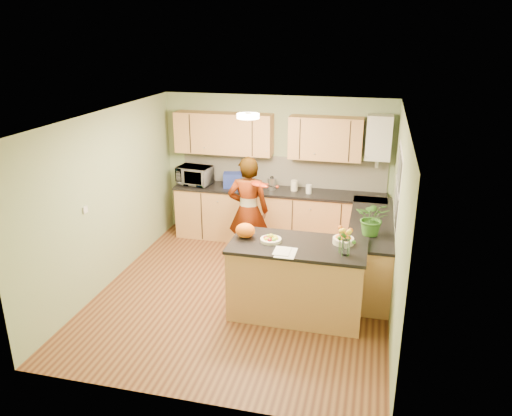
# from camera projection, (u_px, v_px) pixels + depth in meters

# --- Properties ---
(floor) EXTENTS (4.50, 4.50, 0.00)m
(floor) POSITION_uv_depth(u_px,v_px,m) (244.00, 293.00, 7.09)
(floor) COLOR #502816
(floor) RESTS_ON ground
(ceiling) EXTENTS (4.00, 4.50, 0.02)m
(ceiling) POSITION_uv_depth(u_px,v_px,m) (242.00, 117.00, 6.25)
(ceiling) COLOR silver
(ceiling) RESTS_ON wall_back
(wall_back) EXTENTS (4.00, 0.02, 2.50)m
(wall_back) POSITION_uv_depth(u_px,v_px,m) (276.00, 168.00, 8.73)
(wall_back) COLOR #92A576
(wall_back) RESTS_ON floor
(wall_front) EXTENTS (4.00, 0.02, 2.50)m
(wall_front) POSITION_uv_depth(u_px,v_px,m) (180.00, 291.00, 4.61)
(wall_front) COLOR #92A576
(wall_front) RESTS_ON floor
(wall_left) EXTENTS (0.02, 4.50, 2.50)m
(wall_left) POSITION_uv_depth(u_px,v_px,m) (108.00, 199.00, 7.11)
(wall_left) COLOR #92A576
(wall_left) RESTS_ON floor
(wall_right) EXTENTS (0.02, 4.50, 2.50)m
(wall_right) POSITION_uv_depth(u_px,v_px,m) (397.00, 223.00, 6.22)
(wall_right) COLOR #92A576
(wall_right) RESTS_ON floor
(back_counter) EXTENTS (3.64, 0.62, 0.94)m
(back_counter) POSITION_uv_depth(u_px,v_px,m) (278.00, 216.00, 8.69)
(back_counter) COLOR #B07146
(back_counter) RESTS_ON floor
(right_counter) EXTENTS (0.62, 2.24, 0.94)m
(right_counter) POSITION_uv_depth(u_px,v_px,m) (370.00, 250.00, 7.33)
(right_counter) COLOR #B07146
(right_counter) RESTS_ON floor
(splashback) EXTENTS (3.60, 0.02, 0.52)m
(splashback) POSITION_uv_depth(u_px,v_px,m) (282.00, 171.00, 8.71)
(splashback) COLOR silver
(splashback) RESTS_ON back_counter
(upper_cabinets) EXTENTS (3.20, 0.34, 0.70)m
(upper_cabinets) POSITION_uv_depth(u_px,v_px,m) (265.00, 135.00, 8.41)
(upper_cabinets) COLOR #B07146
(upper_cabinets) RESTS_ON wall_back
(boiler) EXTENTS (0.40, 0.30, 0.86)m
(boiler) POSITION_uv_depth(u_px,v_px,m) (379.00, 138.00, 7.98)
(boiler) COLOR silver
(boiler) RESTS_ON wall_back
(window_right) EXTENTS (0.01, 1.30, 1.05)m
(window_right) POSITION_uv_depth(u_px,v_px,m) (398.00, 186.00, 6.67)
(window_right) COLOR silver
(window_right) RESTS_ON wall_right
(light_switch) EXTENTS (0.02, 0.09, 0.09)m
(light_switch) POSITION_uv_depth(u_px,v_px,m) (85.00, 210.00, 6.55)
(light_switch) COLOR silver
(light_switch) RESTS_ON wall_left
(ceiling_lamp) EXTENTS (0.30, 0.30, 0.07)m
(ceiling_lamp) POSITION_uv_depth(u_px,v_px,m) (248.00, 116.00, 6.54)
(ceiling_lamp) COLOR #FFEABF
(ceiling_lamp) RESTS_ON ceiling
(peninsula_island) EXTENTS (1.72, 0.88, 0.99)m
(peninsula_island) POSITION_uv_depth(u_px,v_px,m) (297.00, 279.00, 6.43)
(peninsula_island) COLOR #B07146
(peninsula_island) RESTS_ON floor
(fruit_dish) EXTENTS (0.27, 0.27, 0.09)m
(fruit_dish) POSITION_uv_depth(u_px,v_px,m) (271.00, 239.00, 6.33)
(fruit_dish) COLOR #F4E6C3
(fruit_dish) RESTS_ON peninsula_island
(orange_bowl) EXTENTS (0.27, 0.27, 0.15)m
(orange_bowl) POSITION_uv_depth(u_px,v_px,m) (343.00, 239.00, 6.26)
(orange_bowl) COLOR #F4E6C3
(orange_bowl) RESTS_ON peninsula_island
(flower_vase) EXTENTS (0.23, 0.23, 0.43)m
(flower_vase) POSITION_uv_depth(u_px,v_px,m) (347.00, 233.00, 5.88)
(flower_vase) COLOR silver
(flower_vase) RESTS_ON peninsula_island
(orange_bag) EXTENTS (0.28, 0.25, 0.19)m
(orange_bag) POSITION_uv_depth(u_px,v_px,m) (245.00, 230.00, 6.44)
(orange_bag) COLOR orange
(orange_bag) RESTS_ON peninsula_island
(papers) EXTENTS (0.24, 0.33, 0.01)m
(papers) POSITION_uv_depth(u_px,v_px,m) (286.00, 253.00, 6.01)
(papers) COLOR white
(papers) RESTS_ON peninsula_island
(violinist) EXTENTS (0.68, 0.49, 1.74)m
(violinist) POSITION_uv_depth(u_px,v_px,m) (248.00, 211.00, 7.75)
(violinist) COLOR #EAAF8F
(violinist) RESTS_ON floor
(violin) EXTENTS (0.61, 0.53, 0.15)m
(violin) POSITION_uv_depth(u_px,v_px,m) (257.00, 184.00, 7.33)
(violin) COLOR #4B1404
(violin) RESTS_ON violinist
(microwave) EXTENTS (0.63, 0.47, 0.32)m
(microwave) POSITION_uv_depth(u_px,v_px,m) (195.00, 175.00, 8.81)
(microwave) COLOR silver
(microwave) RESTS_ON back_counter
(blue_box) EXTENTS (0.36, 0.30, 0.25)m
(blue_box) POSITION_uv_depth(u_px,v_px,m) (233.00, 180.00, 8.66)
(blue_box) COLOR navy
(blue_box) RESTS_ON back_counter
(kettle) EXTENTS (0.14, 0.14, 0.27)m
(kettle) POSITION_uv_depth(u_px,v_px,m) (272.00, 183.00, 8.55)
(kettle) COLOR silver
(kettle) RESTS_ON back_counter
(jar_cream) EXTENTS (0.12, 0.12, 0.18)m
(jar_cream) POSITION_uv_depth(u_px,v_px,m) (294.00, 186.00, 8.48)
(jar_cream) COLOR #F4E6C3
(jar_cream) RESTS_ON back_counter
(jar_white) EXTENTS (0.13, 0.13, 0.15)m
(jar_white) POSITION_uv_depth(u_px,v_px,m) (309.00, 189.00, 8.34)
(jar_white) COLOR silver
(jar_white) RESTS_ON back_counter
(potted_plant) EXTENTS (0.47, 0.42, 0.49)m
(potted_plant) POSITION_uv_depth(u_px,v_px,m) (373.00, 218.00, 6.59)
(potted_plant) COLOR #387025
(potted_plant) RESTS_ON right_counter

